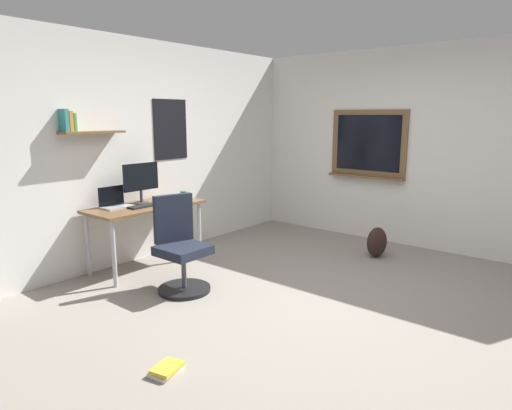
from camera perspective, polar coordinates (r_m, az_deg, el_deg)
ground_plane at (r=4.36m, az=8.03°, el=-12.12°), size 5.20×5.20×0.00m
wall_back at (r=5.68m, az=-13.33°, el=6.73°), size 5.00×0.30×2.60m
wall_right at (r=6.25m, az=20.05°, el=6.73°), size 0.22×5.00×2.60m
desk at (r=5.23m, az=-13.83°, el=-0.86°), size 1.30×0.61×0.73m
office_chair at (r=4.55m, az=-9.56°, el=-5.68°), size 0.52×0.54×0.95m
laptop at (r=5.16m, az=-17.47°, el=0.31°), size 0.31×0.21×0.23m
monitor_primary at (r=5.27m, az=-14.37°, el=3.07°), size 0.46×0.17×0.46m
keyboard at (r=5.11m, az=-13.95°, el=-0.11°), size 0.37×0.13×0.02m
computer_mouse at (r=5.28m, az=-11.52°, el=0.43°), size 0.10×0.06×0.03m
coffee_mug at (r=5.53m, az=-9.17°, el=1.30°), size 0.08×0.08×0.09m
backpack at (r=5.77m, az=15.06°, el=-4.56°), size 0.32×0.22×0.37m
book_stack_on_floor at (r=3.31m, az=-11.26°, el=-19.76°), size 0.24×0.19×0.05m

